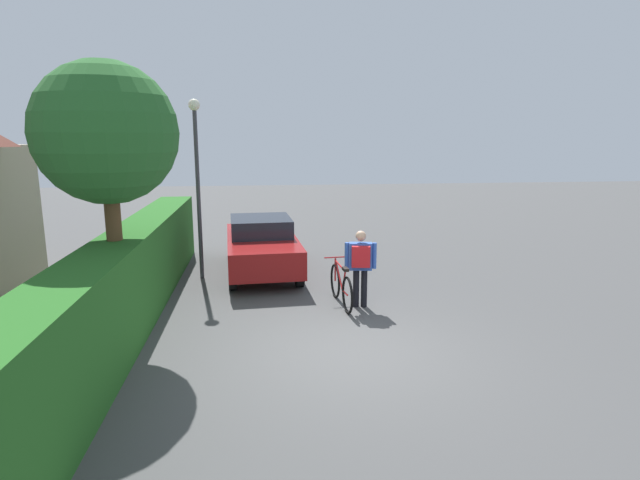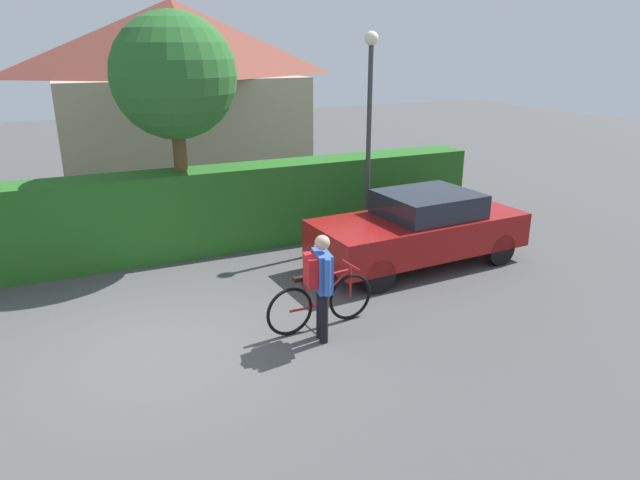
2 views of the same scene
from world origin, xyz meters
TOP-DOWN VIEW (x-y plane):
  - ground_plane at (0.00, 0.00)m, footprint 60.00×60.00m
  - hedge_row at (0.00, 3.91)m, footprint 15.75×0.90m
  - house_distant at (2.22, 8.93)m, footprint 6.63×4.52m
  - parked_car_near at (5.27, 1.39)m, footprint 4.31×2.00m
  - bicycle at (2.39, -0.25)m, footprint 1.82×0.50m
  - person_rider at (2.20, -0.62)m, footprint 0.40×0.65m
  - street_lamp at (4.93, 2.92)m, footprint 0.28×0.28m
  - tree_kerbside at (1.23, 3.96)m, footprint 2.40×2.40m

SIDE VIEW (x-z plane):
  - ground_plane at x=0.00m, z-range 0.00..0.00m
  - bicycle at x=2.39m, z-range -0.06..0.88m
  - parked_car_near at x=5.27m, z-range 0.02..1.46m
  - hedge_row at x=0.00m, z-range 0.00..1.75m
  - person_rider at x=2.20m, z-range 0.17..1.80m
  - house_distant at x=2.22m, z-range 0.06..5.37m
  - street_lamp at x=4.93m, z-range 0.63..5.03m
  - tree_kerbside at x=1.23m, z-range 1.16..5.94m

